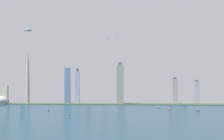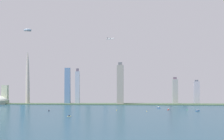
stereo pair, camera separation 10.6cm
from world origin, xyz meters
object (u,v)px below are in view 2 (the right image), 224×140
at_px(skyscraper_13, 6,94).
at_px(boat_2, 49,111).
at_px(skyscraper_6, 65,89).
at_px(skyscraper_9, 171,90).
at_px(boat_4, 168,109).
at_px(skyscraper_12, 4,79).
at_px(boat_3, 69,116).
at_px(skyscraper_0, 123,87).
at_px(boat_0, 159,107).
at_px(channel_buoy_0, 147,111).
at_px(observation_tower, 28,55).
at_px(airplane, 111,39).
at_px(channel_buoy_1, 117,110).
at_px(skyscraper_3, 106,80).
at_px(skyscraper_4, 78,87).
at_px(skyscraper_5, 197,92).
at_px(skyscraper_7, 68,86).
at_px(skyscraper_8, 175,91).
at_px(boat_1, 198,111).
at_px(skyscraper_11, 120,84).
at_px(skyscraper_1, 88,83).
at_px(skyscraper_2, 25,85).
at_px(skyscraper_10, 183,95).
at_px(channel_buoy_2, 187,110).

relative_size(skyscraper_13, boat_2, 10.41).
relative_size(skyscraper_6, skyscraper_9, 0.98).
bearing_deg(boat_4, skyscraper_12, -93.08).
height_order(boat_2, boat_3, boat_2).
distance_m(skyscraper_0, skyscraper_13, 414.87).
xyz_separation_m(boat_2, boat_3, (78.43, -113.52, -0.18)).
distance_m(skyscraper_0, boat_0, 216.43).
xyz_separation_m(boat_3, channel_buoy_0, (180.84, 116.94, -0.33)).
bearing_deg(observation_tower, airplane, -0.61).
bearing_deg(skyscraper_6, channel_buoy_1, -54.90).
xyz_separation_m(skyscraper_3, skyscraper_4, (-91.97, -86.77, -26.55)).
distance_m(skyscraper_9, channel_buoy_0, 310.52).
height_order(skyscraper_5, skyscraper_7, skyscraper_7).
bearing_deg(skyscraper_8, skyscraper_0, 173.31).
height_order(boat_0, channel_buoy_0, boat_0).
xyz_separation_m(skyscraper_5, boat_0, (-150.26, -165.16, -38.52)).
bearing_deg(boat_1, airplane, 120.48).
height_order(skyscraper_3, skyscraper_4, skyscraper_3).
bearing_deg(skyscraper_5, airplane, -173.75).
height_order(skyscraper_8, boat_4, skyscraper_8).
distance_m(skyscraper_8, skyscraper_13, 595.10).
bearing_deg(skyscraper_4, skyscraper_3, 43.33).
bearing_deg(skyscraper_8, observation_tower, -177.74).
bearing_deg(boat_0, skyscraper_11, 153.52).
xyz_separation_m(observation_tower, skyscraper_6, (111.62, 90.95, -124.54)).
bearing_deg(skyscraper_1, skyscraper_0, -21.71).
height_order(skyscraper_2, skyscraper_11, skyscraper_11).
distance_m(skyscraper_0, skyscraper_4, 162.04).
distance_m(skyscraper_0, boat_2, 344.08).
distance_m(skyscraper_10, skyscraper_11, 242.32).
xyz_separation_m(observation_tower, channel_buoy_0, (403.01, -234.95, -172.37)).
relative_size(skyscraper_12, channel_buoy_2, 68.95).
xyz_separation_m(skyscraper_4, boat_4, (288.91, -197.52, -57.63)).
distance_m(skyscraper_8, skyscraper_12, 631.28).
xyz_separation_m(skyscraper_7, channel_buoy_0, (261.41, -241.76, -62.30)).
height_order(skyscraper_10, channel_buoy_1, skyscraper_10).
height_order(skyscraper_8, skyscraper_13, skyscraper_8).
bearing_deg(skyscraper_3, airplane, -75.49).
height_order(skyscraper_6, airplane, airplane).
bearing_deg(skyscraper_10, observation_tower, -173.17).
bearing_deg(channel_buoy_1, boat_1, -1.29).
relative_size(skyscraper_1, airplane, 5.79).
distance_m(skyscraper_6, boat_2, 334.25).
relative_size(skyscraper_4, channel_buoy_0, 70.19).
relative_size(skyscraper_0, boat_1, 10.08).
relative_size(skyscraper_12, channel_buoy_0, 115.65).
bearing_deg(airplane, observation_tower, -149.70).
height_order(boat_3, channel_buoy_2, boat_3).
bearing_deg(skyscraper_12, boat_0, -18.78).
height_order(boat_2, boat_4, boat_2).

